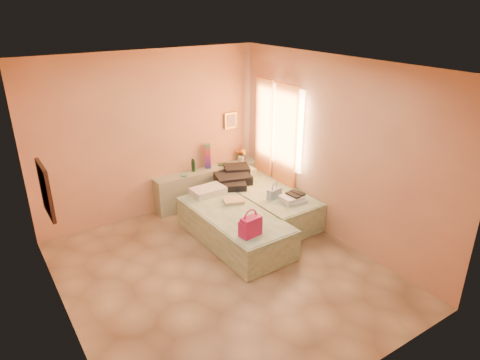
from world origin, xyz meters
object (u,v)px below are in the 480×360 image
at_px(magenta_handbag, 250,226).
at_px(towel_stack, 293,199).
at_px(headboard_ledge, 208,185).
at_px(water_bottle, 193,165).
at_px(bed_left, 234,227).
at_px(flower_vase, 241,153).
at_px(blue_handbag, 274,193).
at_px(green_book, 222,164).
at_px(bed_right, 265,203).

relative_size(magenta_handbag, towel_stack, 0.87).
bearing_deg(headboard_ledge, water_bottle, 170.03).
bearing_deg(bed_left, headboard_ledge, 74.44).
height_order(headboard_ledge, flower_vase, flower_vase).
xyz_separation_m(magenta_handbag, blue_handbag, (1.02, 0.77, -0.06)).
relative_size(bed_left, blue_handbag, 7.77).
bearing_deg(blue_handbag, towel_stack, -71.69).
bearing_deg(green_book, bed_left, -90.20).
bearing_deg(bed_left, towel_stack, -13.06).
relative_size(bed_left, bed_right, 1.00).
bearing_deg(magenta_handbag, towel_stack, 15.02).
bearing_deg(towel_stack, blue_handbag, 120.48).
distance_m(magenta_handbag, blue_handbag, 1.28).
bearing_deg(bed_right, headboard_ledge, 115.32).
bearing_deg(magenta_handbag, bed_right, 38.46).
relative_size(green_book, towel_stack, 0.46).
height_order(bed_right, magenta_handbag, magenta_handbag).
bearing_deg(towel_stack, headboard_ledge, 110.43).
relative_size(headboard_ledge, bed_left, 1.02).
bearing_deg(bed_left, flower_vase, 51.68).
xyz_separation_m(water_bottle, towel_stack, (0.89, -1.73, -0.22)).
bearing_deg(blue_handbag, green_book, 82.76).
height_order(flower_vase, blue_handbag, flower_vase).
bearing_deg(flower_vase, water_bottle, 179.56).
bearing_deg(green_book, blue_handbag, -60.08).
xyz_separation_m(flower_vase, magenta_handbag, (-1.32, -2.21, -0.15)).
relative_size(bed_right, green_book, 12.48).
relative_size(bed_left, water_bottle, 8.67).
relative_size(bed_right, flower_vase, 6.93).
height_order(bed_left, flower_vase, flower_vase).
bearing_deg(green_book, flower_vase, 24.77).
bearing_deg(bed_left, green_book, 63.57).
height_order(water_bottle, magenta_handbag, water_bottle).
bearing_deg(headboard_ledge, bed_right, -63.43).
bearing_deg(towel_stack, flower_vase, 85.35).
relative_size(bed_right, blue_handbag, 7.77).
xyz_separation_m(green_book, blue_handbag, (0.12, -1.44, -0.08)).
bearing_deg(water_bottle, magenta_handbag, -97.45).
distance_m(bed_right, blue_handbag, 0.48).
height_order(green_book, towel_stack, green_book).
distance_m(blue_handbag, towel_stack, 0.33).
distance_m(headboard_ledge, bed_left, 1.52).
height_order(bed_left, green_book, green_book).
distance_m(bed_right, flower_vase, 1.24).
height_order(water_bottle, green_book, water_bottle).
height_order(headboard_ledge, bed_left, headboard_ledge).
height_order(headboard_ledge, water_bottle, water_bottle).
height_order(water_bottle, blue_handbag, water_bottle).
bearing_deg(bed_left, water_bottle, 84.71).
bearing_deg(bed_left, blue_handbag, 3.76).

